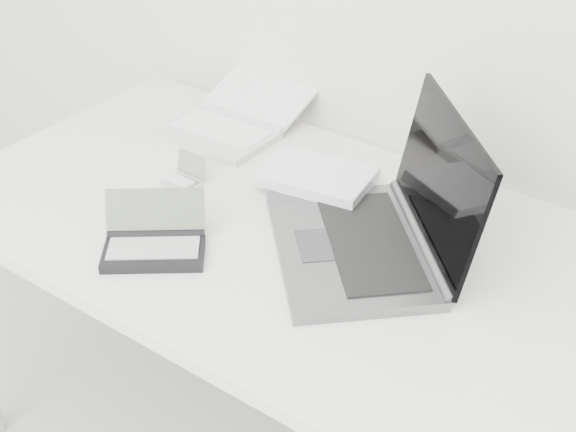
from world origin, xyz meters
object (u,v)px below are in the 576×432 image
Objects in this scene: laptop_large at (364,218)px; netbook_open_white at (230,123)px; palmtop_charcoal at (154,242)px; desk at (312,256)px.

laptop_large reaches higher than netbook_open_white.
desk is at bearing 6.99° from palmtop_charcoal.
netbook_open_white is at bearing -155.35° from laptop_large.
palmtop_charcoal is at bearing -90.70° from laptop_large.
desk is 4.72× the size of netbook_open_white.
palmtop_charcoal is at bearing -66.46° from netbook_open_white.
netbook_open_white is 1.41× the size of palmtop_charcoal.
desk is 2.72× the size of laptop_large.
laptop_large is (0.08, 0.06, 0.09)m from desk.
desk is at bearing -96.02° from laptop_large.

